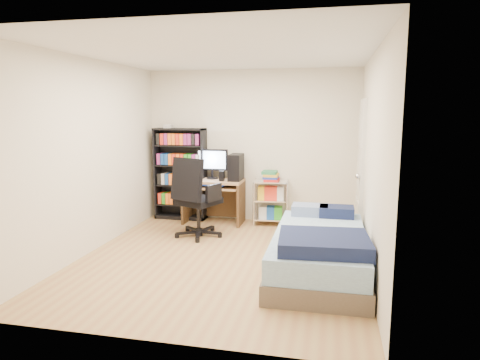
% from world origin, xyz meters
% --- Properties ---
extents(room, '(3.58, 4.08, 2.58)m').
position_xyz_m(room, '(0.00, 0.00, 1.25)').
color(room, tan).
rests_on(room, ground).
extents(media_shelf, '(0.87, 0.29, 1.61)m').
position_xyz_m(media_shelf, '(-1.20, 1.84, 0.79)').
color(media_shelf, black).
rests_on(media_shelf, room).
extents(computer_desk, '(0.96, 0.56, 1.21)m').
position_xyz_m(computer_desk, '(-0.47, 1.73, 0.65)').
color(computer_desk, tan).
rests_on(computer_desk, room).
extents(office_chair, '(0.92, 0.92, 1.18)m').
position_xyz_m(office_chair, '(-0.60, 0.85, 0.38)').
color(office_chair, black).
rests_on(office_chair, room).
extents(wire_cart, '(0.58, 0.44, 0.89)m').
position_xyz_m(wire_cart, '(0.37, 1.77, 0.58)').
color(wire_cart, white).
rests_on(wire_cart, room).
extents(bed, '(1.05, 2.10, 0.60)m').
position_xyz_m(bed, '(1.21, -0.20, 0.26)').
color(bed, brown).
rests_on(bed, room).
extents(door, '(0.12, 0.80, 2.00)m').
position_xyz_m(door, '(1.72, 1.35, 1.00)').
color(door, silver).
rests_on(door, room).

